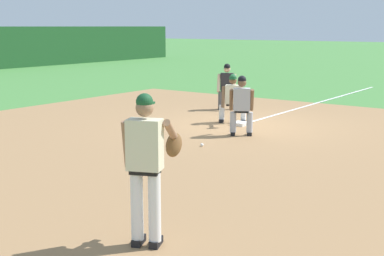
% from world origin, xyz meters
% --- Properties ---
extents(ground_plane, '(160.00, 160.00, 0.00)m').
position_xyz_m(ground_plane, '(0.00, 0.00, 0.00)').
color(ground_plane, '#47843D').
extents(infield_dirt_patch, '(18.00, 18.00, 0.01)m').
position_xyz_m(infield_dirt_patch, '(-3.79, -1.60, 0.00)').
color(infield_dirt_patch, '#9E754C').
rests_on(infield_dirt_patch, ground).
extents(foul_line_stripe, '(11.24, 0.10, 0.00)m').
position_xyz_m(foul_line_stripe, '(5.62, 0.00, 0.01)').
color(foul_line_stripe, white).
rests_on(foul_line_stripe, ground).
extents(first_base_bag, '(0.38, 0.38, 0.09)m').
position_xyz_m(first_base_bag, '(0.00, 0.00, 0.04)').
color(first_base_bag, white).
rests_on(first_base_bag, ground).
extents(baseball, '(0.07, 0.07, 0.07)m').
position_xyz_m(baseball, '(-2.70, -0.64, 0.04)').
color(baseball, white).
rests_on(baseball, ground).
extents(pitcher, '(0.82, 0.60, 1.86)m').
position_xyz_m(pitcher, '(-7.53, -3.21, 1.06)').
color(pitcher, black).
rests_on(pitcher, ground).
extents(first_baseman, '(0.84, 0.99, 1.34)m').
position_xyz_m(first_baseman, '(0.18, 0.34, 0.73)').
color(first_baseman, black).
rests_on(first_baseman, ground).
extents(baserunner, '(0.63, 0.68, 1.46)m').
position_xyz_m(baserunner, '(-1.15, -0.72, 0.79)').
color(baserunner, black).
rests_on(baserunner, ground).
extents(umpire, '(0.61, 0.67, 1.46)m').
position_xyz_m(umpire, '(2.15, 1.78, 0.79)').
color(umpire, black).
rests_on(umpire, ground).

